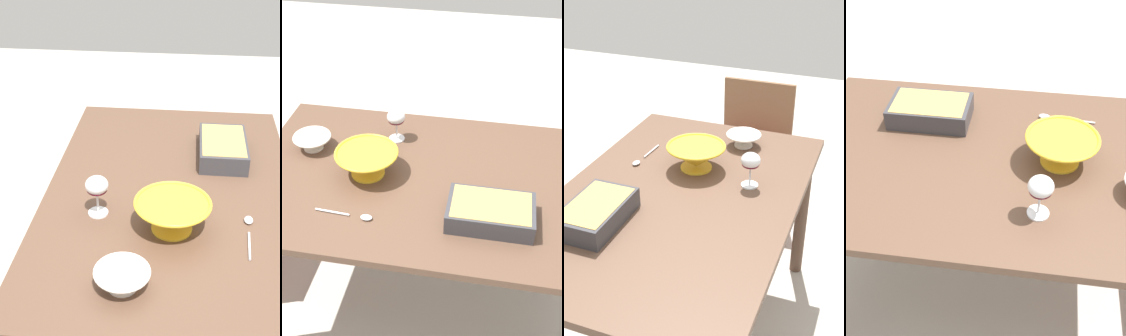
# 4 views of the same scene
# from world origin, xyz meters

# --- Properties ---
(ground_plane) EXTENTS (8.00, 8.00, 0.00)m
(ground_plane) POSITION_xyz_m (0.00, 0.00, 0.00)
(ground_plane) COLOR #B2ADA3
(dining_table) EXTENTS (1.44, 0.93, 0.77)m
(dining_table) POSITION_xyz_m (0.00, 0.00, 0.67)
(dining_table) COLOR brown
(dining_table) RESTS_ON ground_plane
(wine_glass) EXTENTS (0.08, 0.08, 0.15)m
(wine_glass) POSITION_xyz_m (-0.18, 0.25, 0.88)
(wine_glass) COLOR white
(wine_glass) RESTS_ON dining_table
(casserole_dish) EXTENTS (0.31, 0.19, 0.08)m
(casserole_dish) POSITION_xyz_m (0.27, -0.20, 0.82)
(casserole_dish) COLOR #38383D
(casserole_dish) RESTS_ON dining_table
(mixing_bowl) EXTENTS (0.26, 0.26, 0.11)m
(mixing_bowl) POSITION_xyz_m (-0.24, -0.01, 0.84)
(mixing_bowl) COLOR yellow
(mixing_bowl) RESTS_ON dining_table
(small_bowl) EXTENTS (0.17, 0.17, 0.06)m
(small_bowl) POSITION_xyz_m (-0.52, 0.12, 0.81)
(small_bowl) COLOR white
(small_bowl) RESTS_ON dining_table
(serving_spoon) EXTENTS (0.22, 0.03, 0.01)m
(serving_spoon) POSITION_xyz_m (-0.21, -0.27, 0.78)
(serving_spoon) COLOR silver
(serving_spoon) RESTS_ON dining_table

